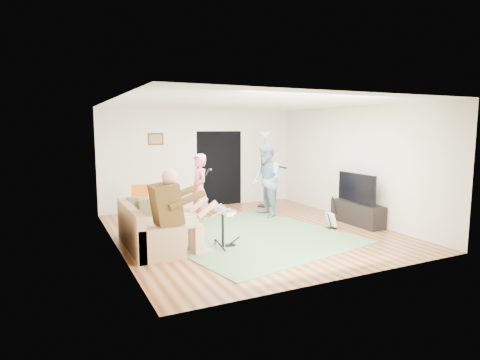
% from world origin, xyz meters
% --- Properties ---
extents(floor, '(6.00, 6.00, 0.00)m').
position_xyz_m(floor, '(0.00, 0.00, 0.00)').
color(floor, brown).
rests_on(floor, ground).
extents(walls, '(5.50, 6.00, 2.70)m').
position_xyz_m(walls, '(0.00, 0.00, 1.35)').
color(walls, silver).
rests_on(walls, floor).
extents(ceiling, '(6.00, 6.00, 0.00)m').
position_xyz_m(ceiling, '(0.00, 0.00, 2.70)').
color(ceiling, white).
rests_on(ceiling, walls).
extents(window_blinds, '(0.00, 2.05, 2.05)m').
position_xyz_m(window_blinds, '(-2.74, 0.20, 1.55)').
color(window_blinds, brown).
rests_on(window_blinds, walls).
extents(doorway, '(2.10, 0.00, 2.10)m').
position_xyz_m(doorway, '(0.55, 2.99, 1.05)').
color(doorway, black).
rests_on(doorway, walls).
extents(picture_frame, '(0.42, 0.03, 0.32)m').
position_xyz_m(picture_frame, '(-1.25, 2.99, 1.90)').
color(picture_frame, '#3F2314').
rests_on(picture_frame, walls).
extents(area_rug, '(4.15, 4.42, 0.02)m').
position_xyz_m(area_rug, '(-0.19, -0.30, 0.01)').
color(area_rug, '#4A7044').
rests_on(area_rug, floor).
extents(sofa, '(0.81, 1.97, 0.80)m').
position_xyz_m(sofa, '(-2.29, -0.17, 0.26)').
color(sofa, '#A27751').
rests_on(sofa, floor).
extents(drummer, '(0.98, 0.55, 1.51)m').
position_xyz_m(drummer, '(-1.85, -0.82, 0.59)').
color(drummer, '#4B3415').
rests_on(drummer, sofa).
extents(drum_kit, '(0.41, 0.73, 0.75)m').
position_xyz_m(drum_kit, '(-1.00, -0.82, 0.33)').
color(drum_kit, black).
rests_on(drum_kit, floor).
extents(singer, '(0.40, 0.60, 1.63)m').
position_xyz_m(singer, '(-0.82, 0.90, 0.81)').
color(singer, '#EA6679').
rests_on(singer, floor).
extents(microphone, '(0.06, 0.06, 0.24)m').
position_xyz_m(microphone, '(-0.62, 0.90, 1.22)').
color(microphone, black).
rests_on(microphone, singer).
extents(guitarist, '(0.76, 0.93, 1.80)m').
position_xyz_m(guitarist, '(1.00, 1.11, 0.90)').
color(guitarist, '#7492AA').
rests_on(guitarist, floor).
extents(guitar_held, '(0.19, 0.61, 0.26)m').
position_xyz_m(guitar_held, '(1.20, 1.11, 1.23)').
color(guitar_held, silver).
rests_on(guitar_held, guitarist).
extents(guitar_spare, '(0.26, 0.23, 0.72)m').
position_xyz_m(guitar_spare, '(1.69, -0.58, 0.21)').
color(guitar_spare, black).
rests_on(guitar_spare, floor).
extents(torchiere_lamp, '(0.37, 0.37, 2.07)m').
position_xyz_m(torchiere_lamp, '(1.59, 2.25, 1.42)').
color(torchiere_lamp, black).
rests_on(torchiere_lamp, floor).
extents(dining_chair, '(0.44, 0.46, 0.90)m').
position_xyz_m(dining_chair, '(-1.98, 1.67, 0.32)').
color(dining_chair, tan).
rests_on(dining_chair, floor).
extents(tv_cabinet, '(0.40, 1.40, 0.50)m').
position_xyz_m(tv_cabinet, '(2.50, -0.48, 0.25)').
color(tv_cabinet, black).
rests_on(tv_cabinet, floor).
extents(television, '(0.06, 1.15, 0.65)m').
position_xyz_m(television, '(2.45, -0.48, 0.85)').
color(television, black).
rests_on(television, tv_cabinet).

